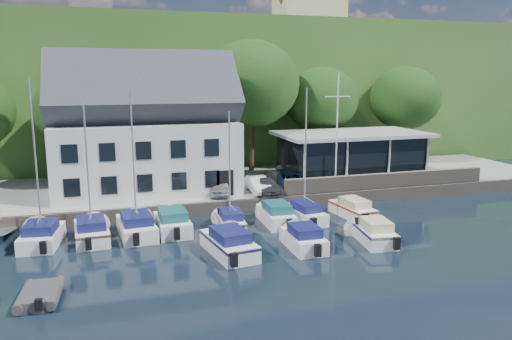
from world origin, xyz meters
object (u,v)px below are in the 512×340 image
Objects in this scene: car_blue at (292,180)px; boat_r2_2 at (229,241)px; boat_r2_3 at (303,236)px; car_silver at (221,187)px; boat_r1_3 at (172,220)px; flagpole at (337,132)px; boat_r1_2 at (134,164)px; car_white at (258,184)px; club_pavilion at (351,155)px; boat_r2_4 at (374,230)px; harbor_building at (145,136)px; boat_r1_5 at (276,213)px; car_dgrey at (266,186)px; boat_r1_7 at (353,207)px; dinghy_1 at (40,293)px; boat_r1_4 at (230,168)px; boat_r1_0 at (37,172)px; boat_r1_6 at (305,160)px; boat_r1_1 at (88,169)px.

car_blue reaches higher than boat_r2_2.
boat_r2_3 is (4.46, -0.34, -0.06)m from boat_r2_2.
car_silver is 6.91m from boat_r1_3.
flagpole is 16.96m from boat_r1_2.
car_white is 11.26m from boat_r2_2.
club_pavilion is 15.10m from boat_r2_4.
harbor_building is 3.86× the size of car_silver.
boat_r2_2 reaches higher than boat_r1_5.
car_dgrey is at bearing -38.34° from car_white.
boat_r1_7 is (-4.21, -8.41, -2.35)m from club_pavilion.
car_white is at bearing 46.39° from dinghy_1.
boat_r1_4 is at bearing 39.55° from dinghy_1.
club_pavilion is at bearing 18.41° from boat_r1_2.
harbor_building is at bearing 134.47° from boat_r1_5.
boat_r1_0 reaches higher than dinghy_1.
boat_r2_3 is (2.51, -10.54, -0.92)m from car_silver.
car_silver is 12.97m from boat_r2_4.
flagpole reaches higher than boat_r1_6.
car_blue is 0.62× the size of boat_r1_7.
boat_r1_2 is 1.61× the size of boat_r1_3.
car_blue reaches higher than dinghy_1.
boat_r1_2 is (-10.29, -4.64, 3.07)m from car_dgrey.
harbor_building reaches higher than boat_r1_0.
harbor_building is 1.66× the size of boat_r1_6.
boat_r1_1 reaches higher than boat_r2_3.
boat_r1_7 is (13.79, -8.91, -4.65)m from harbor_building.
car_silver is 9.08m from boat_r1_2.
car_silver is 0.57× the size of boat_r2_2.
car_silver reaches higher than boat_r2_2.
car_white reaches higher than boat_r2_3.
boat_r1_2 is at bearing 171.96° from boat_r1_6.
dinghy_1 is at bearing -148.47° from flagpole.
boat_r1_3 is at bearing -154.60° from club_pavilion.
boat_r1_3 reaches higher than boat_r1_7.
boat_r1_0 is at bearing 177.26° from boat_r1_2.
boat_r2_4 is at bearing -103.14° from flagpole.
boat_r2_2 is at bearing -36.21° from boat_r1_1.
dinghy_1 is at bearing -131.62° from boat_r1_3.
harbor_building is 12.72m from boat_r1_5.
boat_r1_6 is 6.65m from boat_r2_3.
car_dgrey is at bearing -24.79° from harbor_building.
boat_r1_0 is 1.68× the size of boat_r2_4.
harbor_building is at bearing 73.30° from dinghy_1.
boat_r1_3 is 0.96× the size of boat_r1_5.
car_silver is at bearing 124.13° from boat_r1_6.
flagpole reaches higher than car_white.
boat_r1_5 is (7.12, -0.17, -0.02)m from boat_r1_3.
boat_r1_5 is at bearing 171.29° from boat_r1_6.
dinghy_1 is (-10.94, -7.86, -3.81)m from boat_r1_4.
boat_r1_0 reaches higher than car_white.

